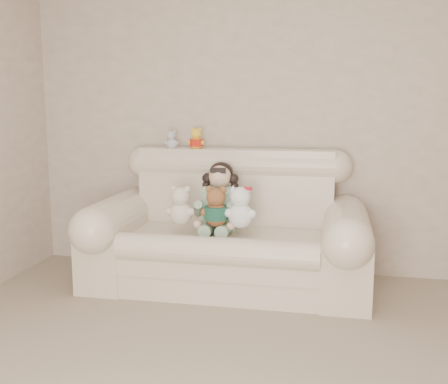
# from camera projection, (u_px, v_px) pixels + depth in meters

# --- Properties ---
(wall_back) EXTENTS (4.50, 0.00, 4.50)m
(wall_back) POSITION_uv_depth(u_px,v_px,m) (302.00, 114.00, 4.28)
(wall_back) COLOR beige
(wall_back) RESTS_ON ground
(sofa) EXTENTS (2.10, 0.95, 1.03)m
(sofa) POSITION_uv_depth(u_px,v_px,m) (227.00, 221.00, 4.02)
(sofa) COLOR beige
(sofa) RESTS_ON floor
(seated_child) EXTENTS (0.33, 0.40, 0.53)m
(seated_child) POSITION_uv_depth(u_px,v_px,m) (220.00, 196.00, 4.09)
(seated_child) COLOR #2C703A
(seated_child) RESTS_ON sofa
(brown_teddy) EXTENTS (0.25, 0.20, 0.35)m
(brown_teddy) POSITION_uv_depth(u_px,v_px,m) (216.00, 203.00, 3.89)
(brown_teddy) COLOR brown
(brown_teddy) RESTS_ON sofa
(white_cat) EXTENTS (0.24, 0.18, 0.36)m
(white_cat) POSITION_uv_depth(u_px,v_px,m) (241.00, 203.00, 3.84)
(white_cat) COLOR white
(white_cat) RESTS_ON sofa
(cream_teddy) EXTENTS (0.26, 0.22, 0.35)m
(cream_teddy) POSITION_uv_depth(u_px,v_px,m) (181.00, 202.00, 3.93)
(cream_teddy) COLOR beige
(cream_teddy) RESTS_ON sofa
(yellow_mini_bear) EXTENTS (0.16, 0.15, 0.21)m
(yellow_mini_bear) POSITION_uv_depth(u_px,v_px,m) (196.00, 137.00, 4.32)
(yellow_mini_bear) COLOR yellow
(yellow_mini_bear) RESTS_ON sofa
(grey_mini_plush) EXTENTS (0.15, 0.13, 0.19)m
(grey_mini_plush) POSITION_uv_depth(u_px,v_px,m) (172.00, 138.00, 4.36)
(grey_mini_plush) COLOR #B4B3BB
(grey_mini_plush) RESTS_ON sofa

